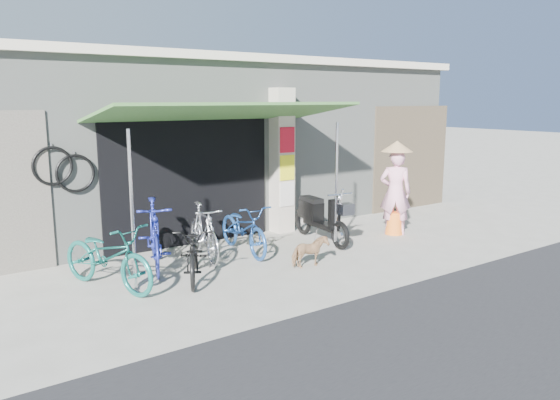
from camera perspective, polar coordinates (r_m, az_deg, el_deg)
ground at (r=9.30m, az=4.59°, el=-6.86°), size 80.00×80.00×0.00m
bicycle_shop at (r=13.23m, az=-9.62°, el=6.30°), size 12.30×5.30×3.66m
shop_pillar at (r=11.41m, az=0.13°, el=4.10°), size 0.42×0.44×3.00m
awning at (r=9.71m, az=-5.60°, el=8.94°), size 4.60×1.88×2.72m
neighbour_right at (r=14.32m, az=13.50°, el=4.32°), size 2.60×0.06×2.60m
bike_teal at (r=8.45m, az=-17.55°, el=-5.61°), size 1.30×2.01×1.00m
bike_blue at (r=9.20m, az=-12.99°, el=-3.58°), size 1.15×1.98×1.15m
bike_black at (r=8.60m, az=-8.97°, el=-5.37°), size 1.29×1.75×0.88m
bike_silver at (r=9.59m, az=-7.99°, el=-3.33°), size 0.76×1.70×0.99m
bike_navy at (r=9.95m, az=-3.81°, el=-2.95°), size 0.77×1.80×0.92m
street_dog at (r=9.14m, az=3.14°, el=-5.44°), size 0.65×0.35×0.53m
moped at (r=10.77m, az=4.16°, el=-1.80°), size 0.54×1.87×1.06m
nun at (r=11.47m, az=11.97°, el=1.12°), size 0.76×0.75×1.94m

